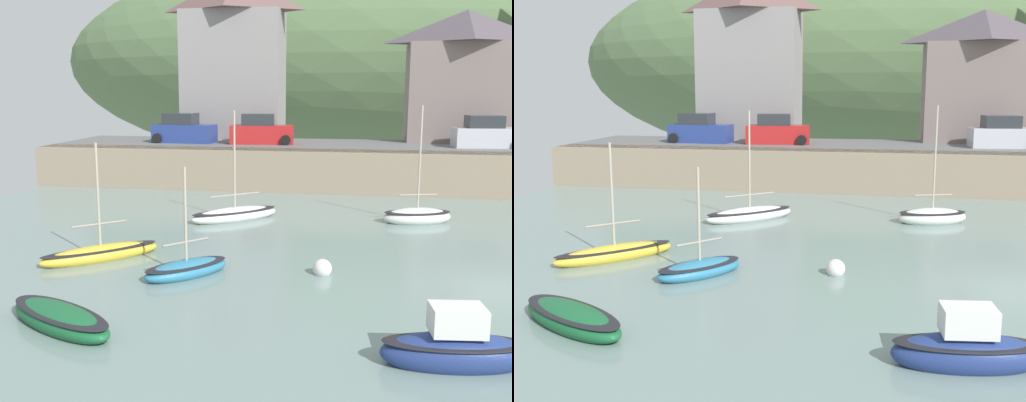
% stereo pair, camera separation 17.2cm
% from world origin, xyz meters
% --- Properties ---
extents(quay_seawall, '(48.00, 9.40, 2.40)m').
position_xyz_m(quay_seawall, '(0.00, 17.50, 1.36)').
color(quay_seawall, gray).
rests_on(quay_seawall, ground).
extents(hillside_backdrop, '(80.00, 44.00, 25.41)m').
position_xyz_m(hillside_backdrop, '(0.34, 55.20, 8.90)').
color(hillside_backdrop, '#557148').
rests_on(hillside_backdrop, ground).
extents(waterfront_building_left, '(7.27, 4.73, 11.48)m').
position_xyz_m(waterfront_building_left, '(-13.46, 25.20, 8.25)').
color(waterfront_building_left, gray).
rests_on(waterfront_building_left, ground).
extents(waterfront_building_centre, '(7.82, 5.09, 8.71)m').
position_xyz_m(waterfront_building_centre, '(2.46, 25.20, 6.84)').
color(waterfront_building_centre, slate).
rests_on(waterfront_building_centre, ground).
extents(rowboat_small_beached, '(2.91, 3.09, 3.73)m').
position_xyz_m(rowboat_small_beached, '(-9.65, -0.19, 0.23)').
color(rowboat_small_beached, teal).
rests_on(rowboat_small_beached, ground).
extents(sailboat_blue_trim, '(3.81, 3.76, 4.33)m').
position_xyz_m(sailboat_blue_trim, '(-13.20, 1.07, 0.24)').
color(sailboat_blue_trim, gold).
rests_on(sailboat_blue_trim, ground).
extents(sailboat_tall_mast, '(3.44, 1.54, 1.60)m').
position_xyz_m(sailboat_tall_mast, '(-1.93, -5.50, 0.39)').
color(sailboat_tall_mast, navy).
rests_on(sailboat_tall_mast, ground).
extents(sailboat_nearest_shore, '(4.18, 3.87, 5.20)m').
position_xyz_m(sailboat_nearest_shore, '(-9.87, 8.42, 0.25)').
color(sailboat_nearest_shore, white).
rests_on(sailboat_nearest_shore, ground).
extents(dinghy_open_wooden, '(3.97, 3.00, 0.73)m').
position_xyz_m(dinghy_open_wooden, '(-11.60, -4.98, 0.23)').
color(dinghy_open_wooden, '#185B31').
rests_on(dinghy_open_wooden, ground).
extents(motorboat_with_cabin, '(3.41, 2.24, 5.46)m').
position_xyz_m(motorboat_with_cabin, '(-1.59, 9.31, 0.29)').
color(motorboat_with_cabin, silver).
rests_on(motorboat_with_cabin, ground).
extents(parked_car_near_slipway, '(4.25, 2.10, 1.95)m').
position_xyz_m(parked_car_near_slipway, '(-15.96, 20.70, 3.20)').
color(parked_car_near_slipway, navy).
rests_on(parked_car_near_slipway, ground).
extents(parked_car_by_wall, '(4.27, 2.16, 1.95)m').
position_xyz_m(parked_car_by_wall, '(-10.71, 20.70, 3.20)').
color(parked_car_by_wall, '#B01F20').
rests_on(parked_car_by_wall, ground).
extents(parked_car_end_of_row, '(4.26, 2.14, 1.95)m').
position_xyz_m(parked_car_end_of_row, '(3.33, 20.70, 3.20)').
color(parked_car_end_of_row, '#B2B7C3').
rests_on(parked_car_end_of_row, ground).
extents(mooring_buoy, '(0.64, 0.64, 0.64)m').
position_xyz_m(mooring_buoy, '(-5.29, 0.71, 0.19)').
color(mooring_buoy, silver).
rests_on(mooring_buoy, ground).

